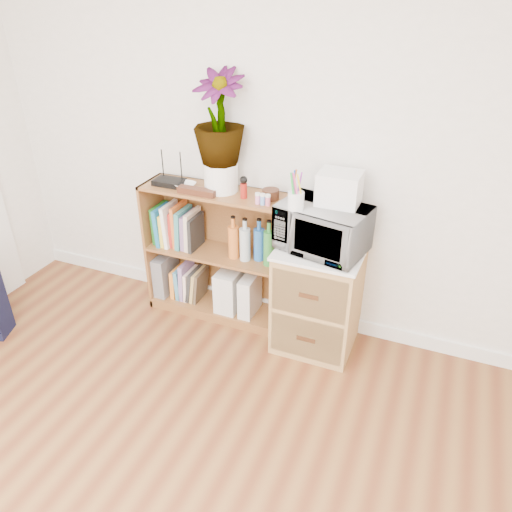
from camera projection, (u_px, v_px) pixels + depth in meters
The scene contains 21 objects.
skirting_board at pixel (271, 305), 3.65m from camera, with size 4.00×0.02×0.10m, color white.
bookshelf at pixel (217, 255), 3.44m from camera, with size 1.00×0.30×0.95m, color brown.
wicker_unit at pixel (318, 299), 3.19m from camera, with size 0.50×0.45×0.70m, color #9E7542.
microwave at pixel (322, 228), 2.93m from camera, with size 0.51×0.35×0.28m, color white.
pen_cup at pixel (296, 201), 2.80m from camera, with size 0.09×0.09×0.10m, color white.
small_appliance at pixel (339, 188), 2.85m from camera, with size 0.24×0.20×0.19m, color white.
router at pixel (169, 182), 3.29m from camera, with size 0.20×0.13×0.04m, color black.
white_bowl at pixel (185, 186), 3.24m from camera, with size 0.13×0.13×0.03m, color white.
plant_pot at pixel (221, 177), 3.16m from camera, with size 0.22×0.22×0.18m, color white.
potted_plant at pixel (219, 118), 2.98m from camera, with size 0.32×0.32×0.56m, color #38742E.
trinket_box at pixel (197, 191), 3.14m from camera, with size 0.26×0.06×0.04m, color #3D1E10.
kokeshi_doll at pixel (244, 191), 3.07m from camera, with size 0.04×0.04×0.10m, color maroon.
wooden_bowl at pixel (271, 194), 3.07m from camera, with size 0.11×0.11×0.06m, color #33190E.
paint_jars at pixel (263, 201), 3.00m from camera, with size 0.10×0.04×0.05m, color pink.
file_box at pixel (166, 273), 3.71m from camera, with size 0.09×0.24×0.31m, color slate.
magazine_holder_left at pixel (226, 288), 3.54m from camera, with size 0.09×0.24×0.30m, color silver.
magazine_holder_mid at pixel (234, 290), 3.52m from camera, with size 0.10×0.24×0.30m, color silver.
magazine_holder_right at pixel (250, 294), 3.48m from camera, with size 0.09×0.23×0.29m, color silver.
cookbooks at pixel (177, 227), 3.46m from camera, with size 0.33×0.20×0.31m.
liquor_bottles at pixel (252, 239), 3.27m from camera, with size 0.32×0.07×0.31m.
lower_books at pixel (189, 282), 3.66m from camera, with size 0.24×0.19×0.29m.
Camera 1 is at (1.04, -0.57, 2.17)m, focal length 35.00 mm.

